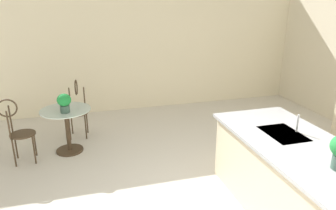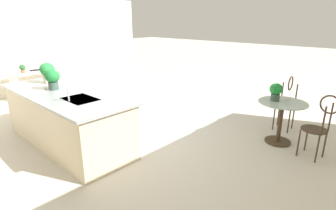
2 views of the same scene
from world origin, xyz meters
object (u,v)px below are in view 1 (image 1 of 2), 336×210
at_px(potted_plant_on_table, 64,102).
at_px(bistro_table, 67,126).
at_px(chair_near_window, 77,106).
at_px(chair_by_island, 17,128).

bearing_deg(potted_plant_on_table, bistro_table, -178.70).
bearing_deg(bistro_table, chair_near_window, 164.52).
relative_size(bistro_table, chair_by_island, 0.77).
relative_size(bistro_table, chair_near_window, 0.77).
relative_size(chair_by_island, potted_plant_on_table, 3.44).
relative_size(chair_near_window, potted_plant_on_table, 3.44).
xyz_separation_m(bistro_table, chair_near_window, (-0.63, 0.17, 0.13)).
height_order(bistro_table, potted_plant_on_table, potted_plant_on_table).
bearing_deg(bistro_table, potted_plant_on_table, 1.30).
distance_m(bistro_table, potted_plant_on_table, 0.49).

